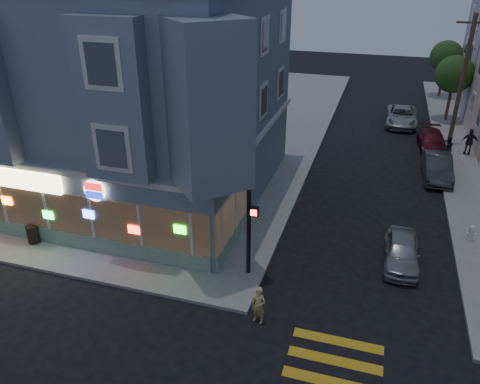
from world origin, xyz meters
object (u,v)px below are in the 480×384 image
at_px(parked_car_b, 437,167).
at_px(street_tree_far, 446,57).
at_px(utility_pole, 462,80).
at_px(pedestrian_b, 470,142).
at_px(fire_hydrant, 471,233).
at_px(trash_can, 33,234).
at_px(street_tree_near, 454,74).
at_px(parked_car_a, 402,252).
at_px(pedestrian_a, 447,148).
at_px(running_child, 259,305).
at_px(parked_car_c, 432,141).
at_px(parked_car_d, 402,116).
at_px(traffic_signal, 249,194).

bearing_deg(parked_car_b, street_tree_far, 84.08).
height_order(utility_pole, pedestrian_b, utility_pole).
bearing_deg(street_tree_far, fire_hydrant, -90.86).
relative_size(parked_car_b, trash_can, 4.97).
bearing_deg(street_tree_near, parked_car_a, -99.02).
relative_size(utility_pole, pedestrian_a, 5.53).
height_order(utility_pole, parked_car_b, utility_pole).
distance_m(running_child, parked_car_a, 7.51).
xyz_separation_m(running_child, pedestrian_b, (9.50, 20.24, 0.30)).
distance_m(street_tree_near, trash_can, 33.35).
distance_m(utility_pole, street_tree_near, 6.06).
bearing_deg(fire_hydrant, trash_can, -162.49).
xyz_separation_m(pedestrian_b, parked_car_c, (-2.30, 0.71, -0.43)).
distance_m(street_tree_near, pedestrian_a, 9.91).
xyz_separation_m(street_tree_far, running_child, (-8.70, -36.20, -3.16)).
height_order(pedestrian_a, parked_car_b, pedestrian_a).
bearing_deg(utility_pole, street_tree_far, 89.18).
distance_m(utility_pole, trash_can, 28.84).
distance_m(running_child, fire_hydrant, 11.69).
distance_m(utility_pole, pedestrian_a, 5.16).
relative_size(running_child, fire_hydrant, 1.83).
relative_size(street_tree_near, running_child, 3.43).
bearing_deg(fire_hydrant, parked_car_d, 100.06).
relative_size(utility_pole, street_tree_far, 1.70).
distance_m(street_tree_far, parked_car_c, 15.67).
bearing_deg(trash_can, parked_car_d, 55.34).
height_order(utility_pole, street_tree_far, utility_pole).
bearing_deg(parked_car_d, street_tree_near, 29.10).
height_order(pedestrian_a, parked_car_c, pedestrian_a).
bearing_deg(pedestrian_a, running_child, 56.93).
bearing_deg(parked_car_c, pedestrian_a, -74.05).
xyz_separation_m(running_child, parked_car_d, (5.10, 26.16, -0.05)).
relative_size(pedestrian_b, parked_car_b, 0.41).
bearing_deg(pedestrian_b, parked_car_c, -16.65).
distance_m(street_tree_far, parked_car_a, 31.07).
relative_size(pedestrian_a, parked_car_b, 0.36).
height_order(pedestrian_b, parked_car_d, pedestrian_b).
relative_size(parked_car_a, trash_can, 4.15).
relative_size(utility_pole, parked_car_b, 2.01).
relative_size(street_tree_far, parked_car_a, 1.42).
xyz_separation_m(pedestrian_a, trash_can, (-19.61, -16.81, -0.36)).
xyz_separation_m(utility_pole, parked_car_c, (-1.30, -1.24, -4.16)).
bearing_deg(parked_car_a, fire_hydrant, 40.39).
relative_size(pedestrian_b, traffic_signal, 0.32).
distance_m(parked_car_c, traffic_signal, 20.49).
distance_m(street_tree_far, fire_hydrant, 28.15).
bearing_deg(parked_car_a, running_child, -133.12).
bearing_deg(parked_car_b, traffic_signal, -124.07).
bearing_deg(running_child, parked_car_d, 94.54).
relative_size(parked_car_b, fire_hydrant, 5.30).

